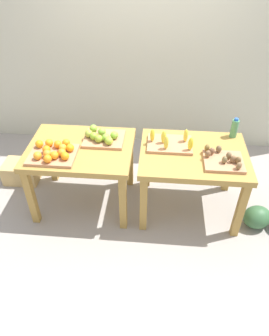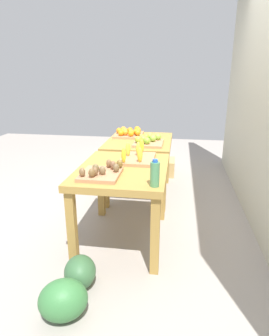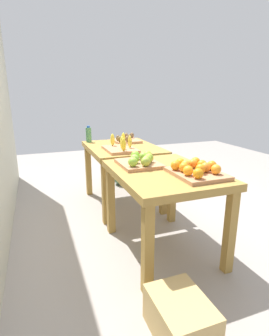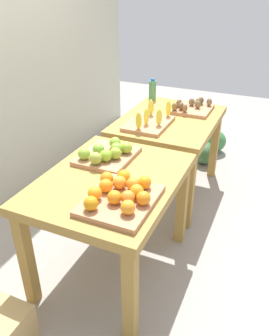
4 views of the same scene
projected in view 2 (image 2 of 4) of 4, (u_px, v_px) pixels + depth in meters
ground_plane at (133, 212)px, 3.39m from camera, size 8.00×8.00×0.00m
display_table_left at (139, 148)px, 3.72m from camera, size 1.04×0.80×0.74m
display_table_right at (123, 178)px, 2.66m from camera, size 1.04×0.80×0.74m
orange_bin at (129, 133)px, 3.89m from camera, size 0.44×0.36×0.11m
apple_bin at (148, 141)px, 3.46m from camera, size 0.40×0.34×0.11m
banana_crate at (137, 157)px, 2.82m from camera, size 0.44×0.32×0.17m
kiwi_bin at (101, 172)px, 2.40m from camera, size 0.36×0.32×0.10m
water_bottle at (155, 174)px, 2.17m from camera, size 0.07×0.07×0.21m
watermelon_pile at (71, 288)px, 2.02m from camera, size 0.66×0.40×0.27m
cardboard_produce_box at (165, 167)px, 4.63m from camera, size 0.40×0.30×0.24m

